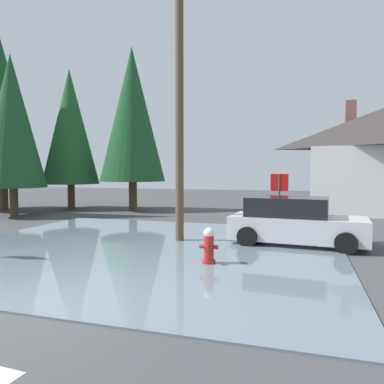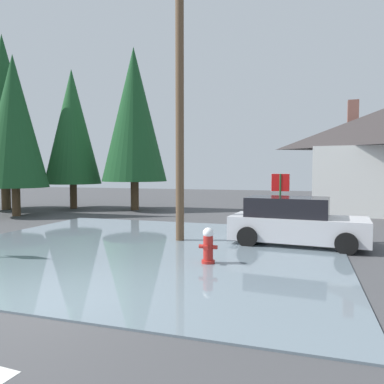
{
  "view_description": "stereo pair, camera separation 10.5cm",
  "coord_description": "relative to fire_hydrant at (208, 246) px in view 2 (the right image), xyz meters",
  "views": [
    {
      "loc": [
        4.48,
        -5.58,
        2.38
      ],
      "look_at": [
        1.24,
        5.09,
        1.74
      ],
      "focal_mm": 34.29,
      "sensor_mm": 36.0,
      "label": 1
    },
    {
      "loc": [
        4.58,
        -5.55,
        2.38
      ],
      "look_at": [
        1.24,
        5.09,
        1.74
      ],
      "focal_mm": 34.29,
      "sensor_mm": 36.0,
      "label": 2
    }
  ],
  "objects": [
    {
      "name": "ground_plane",
      "position": [
        -2.21,
        -3.36,
        -0.52
      ],
      "size": [
        80.0,
        80.0,
        0.1
      ],
      "primitive_type": "cube",
      "color": "#424244"
    },
    {
      "name": "pine_tree_short_left",
      "position": [
        -7.67,
        11.33,
        5.3
      ],
      "size": [
        3.92,
        3.92,
        9.81
      ],
      "color": "#4C3823",
      "rests_on": "ground"
    },
    {
      "name": "parked_car",
      "position": [
        2.02,
        3.25,
        0.27
      ],
      "size": [
        4.34,
        2.28,
        1.54
      ],
      "color": "silver",
      "rests_on": "ground"
    },
    {
      "name": "pine_tree_mid_left",
      "position": [
        -12.33,
        6.74,
        4.51
      ],
      "size": [
        3.38,
        3.38,
        8.46
      ],
      "color": "#4C3823",
      "rests_on": "ground"
    },
    {
      "name": "pine_tree_tall_left",
      "position": [
        -11.8,
        10.99,
        4.69
      ],
      "size": [
        3.5,
        3.5,
        8.76
      ],
      "color": "#4C3823",
      "rests_on": "ground"
    },
    {
      "name": "fire_hydrant",
      "position": [
        0.0,
        0.0,
        0.0
      ],
      "size": [
        0.48,
        0.41,
        0.95
      ],
      "color": "#AD231E",
      "rests_on": "ground"
    },
    {
      "name": "pine_tree_far_center",
      "position": [
        -15.42,
        9.22,
        5.81
      ],
      "size": [
        4.27,
        4.27,
        10.68
      ],
      "color": "#4C3823",
      "rests_on": "ground"
    },
    {
      "name": "stop_sign_far",
      "position": [
        1.33,
        6.55,
        1.17
      ],
      "size": [
        0.76,
        0.08,
        2.29
      ],
      "color": "#1E4C28",
      "rests_on": "ground"
    },
    {
      "name": "flood_puddle",
      "position": [
        -2.52,
        1.37,
        -0.45
      ],
      "size": [
        11.97,
        10.96,
        0.04
      ],
      "primitive_type": "cube",
      "color": "slate",
      "rests_on": "ground"
    },
    {
      "name": "utility_pole",
      "position": [
        -1.71,
        2.72,
        4.24
      ],
      "size": [
        1.6,
        0.28,
        9.05
      ],
      "color": "brown",
      "rests_on": "ground"
    }
  ]
}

